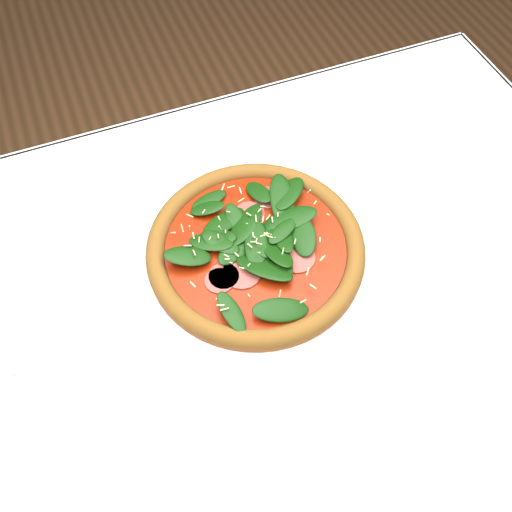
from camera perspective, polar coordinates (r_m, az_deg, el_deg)
name	(u,v)px	position (r m, az deg, el deg)	size (l,w,h in m)	color
ground	(258,436)	(1.52, 0.16, -17.60)	(6.00, 6.00, 0.00)	brown
dining_table	(259,321)	(0.91, 0.26, -6.54)	(1.21, 0.81, 0.75)	silver
plate	(256,255)	(0.84, -0.04, 0.14)	(0.37, 0.37, 0.02)	white
pizza	(256,247)	(0.83, -0.04, 0.94)	(0.40, 0.40, 0.04)	#9A5625
saucer_far	(479,142)	(1.06, 21.41, 10.57)	(0.13, 0.13, 0.01)	white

